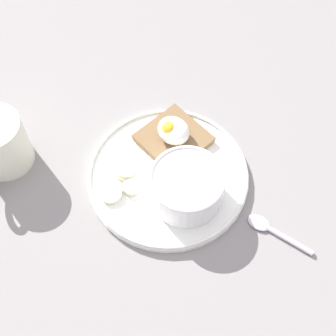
{
  "coord_description": "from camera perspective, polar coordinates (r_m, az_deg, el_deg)",
  "views": [
    {
      "loc": [
        27.13,
        -25.84,
        67.5
      ],
      "look_at": [
        0.0,
        0.0,
        5.0
      ],
      "focal_mm": 50.0,
      "sensor_mm": 36.0,
      "label": 1
    }
  ],
  "objects": [
    {
      "name": "banana_slice_front",
      "position": [
        0.74,
        -5.22,
        -0.27
      ],
      "size": [
        4.1,
        4.21,
        1.77
      ],
      "color": "#F6EFBF",
      "rests_on": "plate"
    },
    {
      "name": "poached_egg",
      "position": [
        0.76,
        0.62,
        4.6
      ],
      "size": [
        5.61,
        4.81,
        3.82
      ],
      "color": "white",
      "rests_on": "toast_slice"
    },
    {
      "name": "oatmeal_bowl",
      "position": [
        0.7,
        2.3,
        -2.31
      ],
      "size": [
        11.3,
        11.3,
        6.0
      ],
      "color": "white",
      "rests_on": "plate"
    },
    {
      "name": "spoon",
      "position": [
        0.73,
        12.51,
        -7.38
      ],
      "size": [
        10.82,
        3.89,
        0.8
      ],
      "color": "silver",
      "rests_on": "ground_plane"
    },
    {
      "name": "plate",
      "position": [
        0.75,
        0.0,
        -0.87
      ],
      "size": [
        25.82,
        25.82,
        1.6
      ],
      "color": "white",
      "rests_on": "ground_plane"
    },
    {
      "name": "banana_slice_left",
      "position": [
        0.73,
        -4.47,
        -2.36
      ],
      "size": [
        4.06,
        4.05,
        1.15
      ],
      "color": "#F3EAC7",
      "rests_on": "plate"
    },
    {
      "name": "toast_slice",
      "position": [
        0.77,
        0.67,
        3.61
      ],
      "size": [
        10.06,
        10.06,
        1.24
      ],
      "color": "brown",
      "rests_on": "plate"
    },
    {
      "name": "ground_plane",
      "position": [
        0.76,
        0.0,
        -1.54
      ],
      "size": [
        120.0,
        120.0,
        2.0
      ],
      "primitive_type": "cube",
      "color": "gray",
      "rests_on": "ground"
    },
    {
      "name": "banana_slice_back",
      "position": [
        0.73,
        -6.97,
        -3.06
      ],
      "size": [
        4.89,
        4.87,
        1.65
      ],
      "color": "#EBEBB8",
      "rests_on": "plate"
    }
  ]
}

